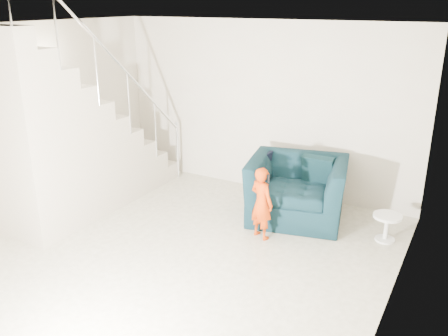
{
  "coord_description": "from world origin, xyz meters",
  "views": [
    {
      "loc": [
        3.04,
        -4.0,
        2.97
      ],
      "look_at": [
        0.15,
        1.2,
        0.85
      ],
      "focal_mm": 38.0,
      "sensor_mm": 36.0,
      "label": 1
    }
  ],
  "objects_px": {
    "armchair": "(297,189)",
    "staircase": "(70,150)",
    "side_table": "(387,223)",
    "toddler": "(262,203)"
  },
  "relations": [
    {
      "from": "armchair",
      "to": "staircase",
      "type": "relative_size",
      "value": 0.37
    },
    {
      "from": "side_table",
      "to": "toddler",
      "type": "bearing_deg",
      "value": -154.5
    },
    {
      "from": "side_table",
      "to": "armchair",
      "type": "bearing_deg",
      "value": 175.72
    },
    {
      "from": "armchair",
      "to": "side_table",
      "type": "relative_size",
      "value": 3.67
    },
    {
      "from": "armchair",
      "to": "toddler",
      "type": "bearing_deg",
      "value": -116.05
    },
    {
      "from": "toddler",
      "to": "side_table",
      "type": "bearing_deg",
      "value": -133.53
    },
    {
      "from": "armchair",
      "to": "toddler",
      "type": "relative_size",
      "value": 1.38
    },
    {
      "from": "side_table",
      "to": "staircase",
      "type": "bearing_deg",
      "value": -162.91
    },
    {
      "from": "toddler",
      "to": "staircase",
      "type": "distance_m",
      "value": 2.84
    },
    {
      "from": "toddler",
      "to": "side_table",
      "type": "relative_size",
      "value": 2.67
    }
  ]
}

